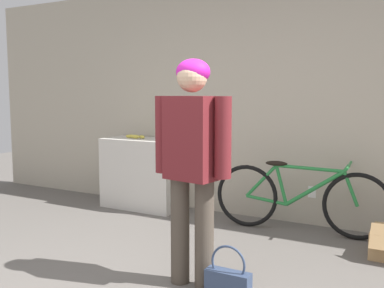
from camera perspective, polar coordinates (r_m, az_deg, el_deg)
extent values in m
cube|color=#B7AD99|center=(4.92, 9.16, 5.59)|extent=(8.00, 0.06, 2.60)
cube|color=white|center=(4.84, 14.99, -5.90)|extent=(0.08, 0.01, 0.12)
cube|color=beige|center=(5.41, -6.27, -3.71)|extent=(0.95, 0.46, 0.83)
cylinder|color=#4C4238|center=(3.30, -1.52, -10.93)|extent=(0.14, 0.14, 0.77)
cylinder|color=#4C4238|center=(3.21, 1.57, -11.44)|extent=(0.14, 0.14, 0.77)
cube|color=maroon|center=(3.11, 0.00, 0.77)|extent=(0.39, 0.28, 0.58)
cylinder|color=maroon|center=(3.23, -3.67, 1.23)|extent=(0.12, 0.12, 0.55)
cylinder|color=maroon|center=(3.00, 3.95, 0.82)|extent=(0.12, 0.12, 0.55)
sphere|color=#DBB28E|center=(3.10, 0.00, 8.50)|extent=(0.21, 0.21, 0.21)
ellipsoid|color=#D11EAD|center=(3.11, 0.14, 9.16)|extent=(0.24, 0.22, 0.18)
torus|color=black|center=(4.67, 6.97, -6.54)|extent=(0.64, 0.10, 0.64)
torus|color=black|center=(4.49, 20.26, -7.45)|extent=(0.64, 0.10, 0.64)
cylinder|color=#237A38|center=(4.63, 9.40, -7.02)|extent=(0.41, 0.07, 0.08)
cylinder|color=#237A38|center=(4.60, 8.80, -4.64)|extent=(0.33, 0.06, 0.36)
cylinder|color=#237A38|center=(4.56, 11.27, -5.11)|extent=(0.14, 0.05, 0.39)
cylinder|color=#237A38|center=(4.50, 15.28, -5.46)|extent=(0.56, 0.09, 0.40)
cylinder|color=#237A38|center=(4.47, 14.67, -3.01)|extent=(0.64, 0.09, 0.05)
cylinder|color=#237A38|center=(4.46, 19.52, -5.40)|extent=(0.16, 0.05, 0.33)
cylinder|color=#237A38|center=(4.43, 19.04, -2.96)|extent=(0.07, 0.04, 0.08)
cylinder|color=#237A38|center=(4.42, 19.32, -2.59)|extent=(0.06, 0.46, 0.02)
ellipsoid|color=black|center=(4.53, 10.67, -2.43)|extent=(0.23, 0.10, 0.05)
ellipsoid|color=#EAD64C|center=(5.40, -7.21, 0.94)|extent=(0.13, 0.04, 0.04)
ellipsoid|color=#EAD64C|center=(5.46, -7.80, 1.00)|extent=(0.12, 0.09, 0.04)
ellipsoid|color=#EAD64C|center=(5.37, -6.36, 0.92)|extent=(0.12, 0.08, 0.04)
sphere|color=brown|center=(5.50, -8.08, 1.03)|extent=(0.02, 0.02, 0.02)
cube|color=#334260|center=(3.14, 4.59, -17.46)|extent=(0.31, 0.10, 0.20)
torus|color=#334260|center=(3.08, 4.62, -14.88)|extent=(0.25, 0.02, 0.25)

